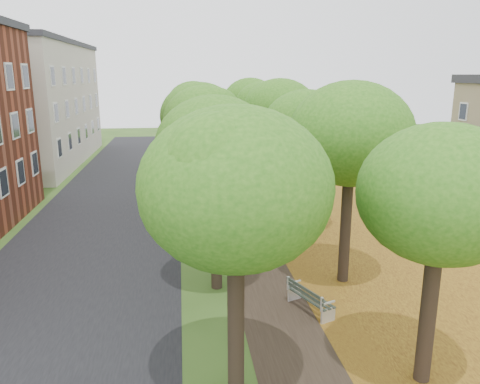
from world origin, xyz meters
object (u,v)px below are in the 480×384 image
object	(u,v)px
bench	(309,298)
car_grey	(429,196)
car_red	(438,202)
car_white	(410,180)

from	to	relation	value
bench	car_grey	size ratio (longest dim) A/B	0.41
car_red	car_white	bearing A→B (deg)	-27.93
bench	car_grey	xyz separation A→B (m)	(10.32, 11.24, 0.23)
car_grey	car_white	bearing A→B (deg)	-12.16
bench	car_grey	world-z (taller)	car_grey
car_grey	car_white	world-z (taller)	car_grey
bench	car_white	size ratio (longest dim) A/B	0.44
bench	car_red	xyz separation A→B (m)	(10.32, 10.27, 0.14)
car_grey	car_white	xyz separation A→B (m)	(0.97, 4.30, -0.07)
bench	car_white	world-z (taller)	car_white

